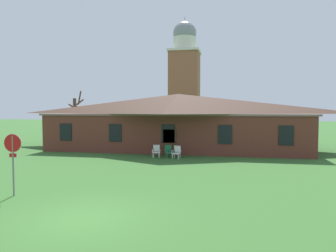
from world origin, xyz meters
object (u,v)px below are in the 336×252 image
at_px(lawn_chair_left_end, 177,152).
at_px(lawn_chair_near_door, 169,151).
at_px(lawn_chair_by_porch, 156,151).
at_px(stop_sign, 13,152).

bearing_deg(lawn_chair_left_end, lawn_chair_near_door, 153.83).
xyz_separation_m(lawn_chair_near_door, lawn_chair_left_end, (0.69, -0.34, 0.00)).
distance_m(lawn_chair_by_porch, lawn_chair_left_end, 1.68).
xyz_separation_m(stop_sign, lawn_chair_near_door, (4.46, 11.77, -1.39)).
bearing_deg(lawn_chair_left_end, lawn_chair_by_porch, 171.17).
relative_size(stop_sign, lawn_chair_near_door, 2.79).
xyz_separation_m(stop_sign, lawn_chair_by_porch, (3.50, 11.69, -1.39)).
relative_size(lawn_chair_by_porch, lawn_chair_left_end, 1.00).
bearing_deg(stop_sign, lawn_chair_near_door, 69.24).
bearing_deg(lawn_chair_by_porch, lawn_chair_near_door, 4.94).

